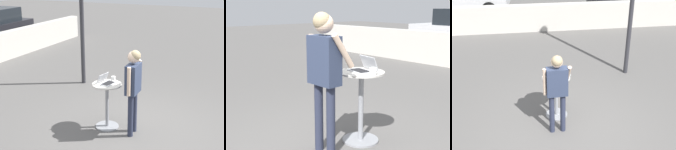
{
  "view_description": "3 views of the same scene",
  "coord_description": "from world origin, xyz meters",
  "views": [
    {
      "loc": [
        -5.57,
        -1.96,
        3.16
      ],
      "look_at": [
        -0.33,
        0.47,
        1.25
      ],
      "focal_mm": 50.0,
      "sensor_mm": 36.0,
      "label": 1
    },
    {
      "loc": [
        2.67,
        -2.21,
        1.83
      ],
      "look_at": [
        -0.13,
        0.23,
        1.0
      ],
      "focal_mm": 50.0,
      "sensor_mm": 36.0,
      "label": 2
    },
    {
      "loc": [
        -0.81,
        -5.25,
        4.13
      ],
      "look_at": [
        -0.04,
        0.25,
        1.23
      ],
      "focal_mm": 50.0,
      "sensor_mm": 36.0,
      "label": 3
    }
  ],
  "objects": [
    {
      "name": "ground_plane",
      "position": [
        0.0,
        0.0,
        0.0
      ],
      "size": [
        50.0,
        50.0,
        0.0
      ],
      "primitive_type": "plane",
      "color": "#5B5956"
    },
    {
      "name": "cafe_table",
      "position": [
        -0.16,
        0.66,
        0.57
      ],
      "size": [
        0.61,
        0.61,
        0.98
      ],
      "color": "gray",
      "rests_on": "ground_plane"
    },
    {
      "name": "laptop",
      "position": [
        -0.15,
        0.69,
        1.02
      ],
      "size": [
        0.38,
        0.34,
        0.2
      ],
      "color": "#B7BABF",
      "rests_on": "cafe_table"
    },
    {
      "name": "coffee_mug",
      "position": [
        0.08,
        0.63,
        1.03
      ],
      "size": [
        0.12,
        0.09,
        0.09
      ],
      "color": "white",
      "rests_on": "cafe_table"
    },
    {
      "name": "standing_person",
      "position": [
        -0.21,
        0.07,
        1.13
      ],
      "size": [
        0.56,
        0.39,
        1.76
      ],
      "color": "#282D42",
      "rests_on": "ground_plane"
    }
  ]
}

